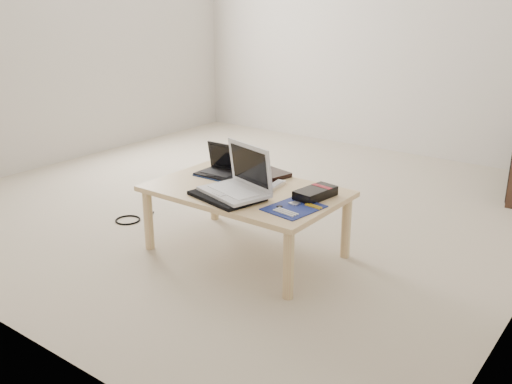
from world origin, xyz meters
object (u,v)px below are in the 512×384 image
Objects in this scene: white_laptop at (239,183)px; coffee_table at (245,197)px; netbook at (221,168)px; gpu_box at (315,193)px.

coffee_table is at bearing 112.07° from white_laptop.
white_laptop reaches higher than netbook.
gpu_box reaches higher than coffee_table.
gpu_box is at bearing 32.13° from white_laptop.
coffee_table is 4.22× the size of netbook.
netbook is 0.99× the size of gpu_box.
gpu_box is (0.40, 0.11, 0.08)m from coffee_table.
netbook is at bearing 157.08° from coffee_table.
netbook is 0.41m from white_laptop.
coffee_table is 0.18m from white_laptop.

